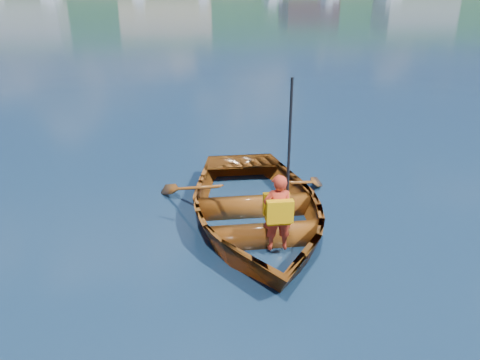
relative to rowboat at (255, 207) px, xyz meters
The scene contains 3 objects.
ground 1.31m from the rowboat, 21.43° to the left, with size 600.00×600.00×0.00m.
rowboat is the anchor object (origin of this frame).
child_paddler 0.98m from the rowboat, 80.65° to the right, with size 0.38×0.34×2.22m.
Camera 1 is at (-2.24, -6.61, 3.33)m, focal length 35.00 mm.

